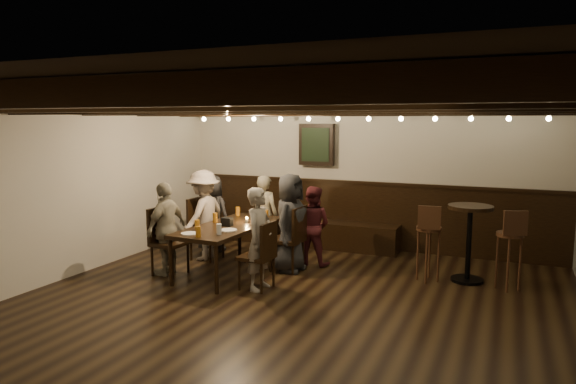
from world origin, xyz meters
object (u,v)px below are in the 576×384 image
at_px(chair_right_far, 258,268).
at_px(person_bench_centre, 264,215).
at_px(chair_left_near, 206,241).
at_px(chair_left_far, 169,254).
at_px(bar_stool_right, 509,260).
at_px(chair_right_near, 288,251).
at_px(person_left_far, 166,229).
at_px(dining_table, 229,229).
at_px(high_top_table, 469,232).
at_px(person_bench_left, 212,213).
at_px(person_bench_right, 312,226).
at_px(person_right_far, 260,239).
at_px(bar_stool_left, 428,253).
at_px(person_right_near, 290,223).
at_px(person_left_near, 204,215).

relative_size(chair_right_far, person_bench_centre, 0.67).
height_order(chair_left_near, chair_left_far, chair_left_near).
distance_m(person_bench_centre, bar_stool_right, 3.64).
bearing_deg(chair_right_near, person_left_far, 121.48).
xyz_separation_m(dining_table, chair_right_near, (0.74, 0.42, -0.34)).
bearing_deg(person_left_far, chair_left_near, 178.11).
relative_size(dining_table, high_top_table, 1.79).
bearing_deg(person_left_far, chair_right_near, 121.48).
height_order(person_bench_left, high_top_table, person_bench_left).
relative_size(chair_right_near, person_bench_right, 0.79).
bearing_deg(chair_left_near, person_right_far, 58.53).
height_order(chair_right_near, person_bench_right, person_bench_right).
distance_m(person_bench_right, high_top_table, 2.23).
distance_m(person_bench_left, bar_stool_left, 3.54).
height_order(person_bench_right, person_right_near, person_right_near).
relative_size(person_left_far, bar_stool_right, 1.24).
relative_size(chair_right_near, chair_right_far, 1.07).
bearing_deg(chair_left_far, person_right_far, 90.00).
distance_m(person_bench_left, high_top_table, 4.03).
xyz_separation_m(dining_table, bar_stool_left, (2.67, 0.72, -0.24)).
bearing_deg(person_bench_centre, bar_stool_right, 178.10).
xyz_separation_m(person_bench_right, bar_stool_right, (2.73, -0.09, -0.21)).
distance_m(person_bench_left, person_right_far, 2.13).
height_order(chair_right_near, high_top_table, high_top_table).
distance_m(chair_left_near, person_bench_centre, 1.00).
relative_size(chair_left_near, person_bench_centre, 0.74).
distance_m(chair_left_near, person_left_near, 0.41).
relative_size(chair_left_near, person_bench_right, 0.81).
height_order(chair_left_far, chair_right_far, chair_left_far).
bearing_deg(person_bench_left, person_right_near, 164.74).
distance_m(person_right_near, high_top_table, 2.45).
height_order(chair_left_far, person_bench_left, person_bench_left).
relative_size(person_bench_right, bar_stool_left, 1.13).
relative_size(person_bench_centre, person_left_near, 0.93).
xyz_separation_m(person_bench_left, bar_stool_right, (4.53, -0.16, -0.25)).
height_order(chair_left_near, chair_right_far, chair_left_near).
bearing_deg(dining_table, person_right_near, 30.96).
bearing_deg(high_top_table, bar_stool_left, -157.59).
bearing_deg(person_bench_left, bar_stool_left, 178.97).
distance_m(person_right_far, high_top_table, 2.82).
relative_size(chair_left_far, chair_right_near, 1.00).
distance_m(chair_right_far, person_right_far, 0.39).
height_order(person_bench_centre, person_bench_right, person_bench_centre).
bearing_deg(high_top_table, chair_right_far, -150.26).
bearing_deg(chair_right_near, person_left_near, 90.00).
relative_size(chair_right_near, bar_stool_left, 0.90).
relative_size(chair_left_far, person_bench_left, 0.74).
xyz_separation_m(chair_left_near, chair_right_far, (1.40, -0.96, -0.02)).
relative_size(chair_right_near, person_left_near, 0.68).
distance_m(person_left_near, high_top_table, 3.92).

